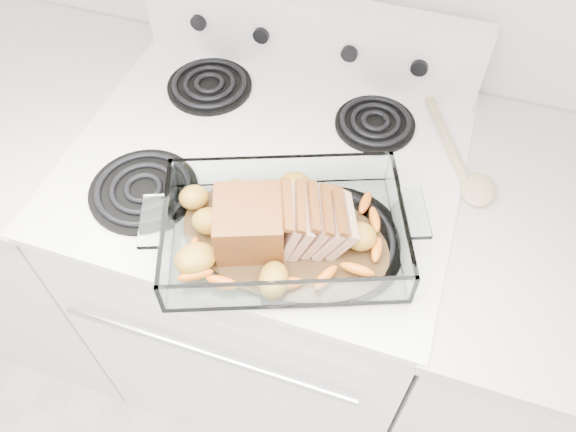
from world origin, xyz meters
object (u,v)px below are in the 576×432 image
(electric_range, at_px, (271,272))
(counter_right, at_px, (524,349))
(baking_dish, at_px, (284,234))
(pork_roast, at_px, (272,220))
(counter_left, at_px, (56,213))

(electric_range, xyz_separation_m, counter_right, (0.66, -0.00, -0.02))
(electric_range, distance_m, baking_dish, 0.53)
(electric_range, xyz_separation_m, pork_roast, (0.08, -0.19, 0.52))
(counter_left, height_order, pork_roast, pork_roast)
(counter_right, relative_size, pork_roast, 3.89)
(electric_range, bearing_deg, baking_dish, -60.92)
(counter_right, height_order, baking_dish, baking_dish)
(electric_range, height_order, baking_dish, electric_range)
(electric_range, bearing_deg, pork_roast, -66.60)
(counter_right, bearing_deg, counter_left, 180.00)
(baking_dish, bearing_deg, counter_right, -2.40)
(electric_range, relative_size, counter_left, 1.20)
(electric_range, distance_m, counter_left, 0.67)
(counter_right, distance_m, baking_dish, 0.77)
(electric_range, relative_size, counter_right, 1.20)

